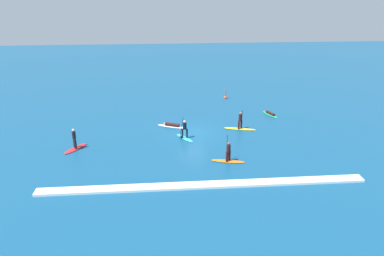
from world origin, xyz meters
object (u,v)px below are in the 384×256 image
Objects in this scene: surfer_on_green_board at (270,114)px; surfer_on_yellow_board at (240,125)px; surfer_on_red_board at (75,144)px; surfer_on_white_board at (172,125)px; surfer_on_orange_board at (228,157)px; marker_buoy at (225,97)px; surfer_on_teal_board at (185,133)px.

surfer_on_green_board is 0.80× the size of surfer_on_yellow_board.
surfer_on_red_board is 0.82× the size of surfer_on_white_board.
surfer_on_yellow_board is 6.94m from surfer_on_white_board.
marker_buoy is at bearing -85.53° from surfer_on_orange_board.
surfer_on_yellow_board is 7.47m from surfer_on_orange_board.
surfer_on_white_board is (-1.10, 3.14, -0.44)m from surfer_on_teal_board.
marker_buoy is (6.11, 12.66, -0.37)m from surfer_on_teal_board.
surfer_on_red_board is 21.34m from marker_buoy.
marker_buoy is (-3.91, 6.72, 0.10)m from surfer_on_green_board.
surfer_on_green_board is 5.92m from surfer_on_yellow_board.
surfer_on_yellow_board is at bearing -92.06° from marker_buoy.
surfer_on_yellow_board is at bearing -95.80° from surfer_on_orange_board.
surfer_on_teal_board is at bearing 133.11° from surfer_on_white_board.
surfer_on_red_board is 1.97× the size of marker_buoy.
surfer_on_red_board reaches higher than surfer_on_green_board.
marker_buoy is (0.39, 10.78, -0.27)m from surfer_on_yellow_board.
surfer_on_teal_board is 3.36m from surfer_on_white_board.
surfer_on_orange_board is 13.53m from surfer_on_red_board.
surfer_on_white_board is 11.94m from marker_buoy.
marker_buoy is (2.87, 17.82, -0.24)m from surfer_on_orange_board.
surfer_on_teal_board reaches higher than surfer_on_green_board.
surfer_on_teal_board reaches higher than surfer_on_white_board.
surfer_on_green_board is at bearing -91.44° from surfer_on_teal_board.
surfer_on_yellow_board reaches higher than surfer_on_green_board.
surfer_on_green_board is at bearing -59.83° from marker_buoy.
surfer_on_teal_board is (-3.24, 5.16, 0.13)m from surfer_on_orange_board.
surfer_on_teal_board is (-5.72, -1.89, 0.10)m from surfer_on_yellow_board.
surfer_on_green_board is 7.77m from marker_buoy.
marker_buoy reaches higher than surfer_on_white_board.
surfer_on_yellow_board is 1.04× the size of surfer_on_white_board.
surfer_on_white_board is at bearing -48.80° from surfer_on_orange_board.
surfer_on_teal_board is at bearing -115.75° from marker_buoy.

